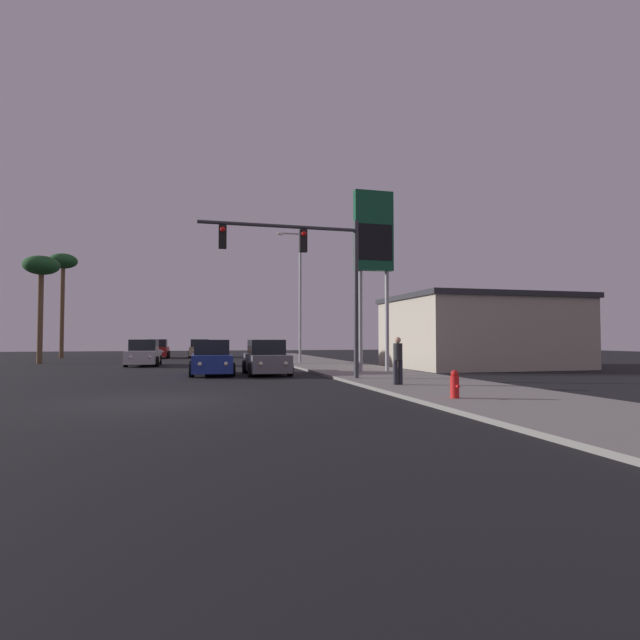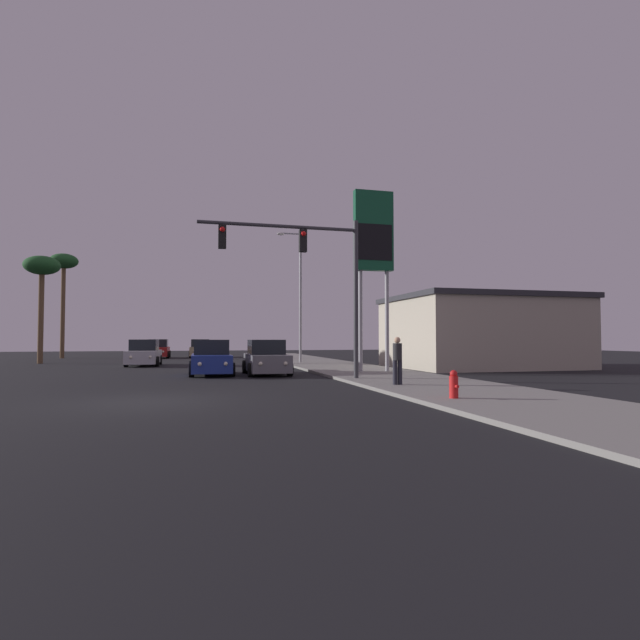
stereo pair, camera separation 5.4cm
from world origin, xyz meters
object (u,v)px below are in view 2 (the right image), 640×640
Objects in this scene: car_tan at (200,349)px; car_red at (158,350)px; traffic_light_mast at (313,266)px; gas_station_sign at (374,241)px; car_silver at (144,354)px; car_grey at (266,359)px; car_blue at (211,359)px; fire_hydrant at (454,385)px; pedestrian_on_sidewalk at (397,358)px; street_lamp at (299,290)px; palm_tree_far at (64,267)px; palm_tree_mid at (42,270)px.

car_tan is 1.01× the size of car_red.
traffic_light_mast is at bearing 106.32° from car_red.
gas_station_sign reaches higher than car_tan.
car_grey is (6.49, -9.70, 0.00)m from car_silver.
car_tan and car_silver have the same top height.
car_blue is 7.38m from traffic_light_mast.
pedestrian_on_sidewalk is at bearing 88.57° from fire_hydrant.
traffic_light_mast is 14.23m from street_lamp.
traffic_light_mast reaches higher than pedestrian_on_sidewalk.
palm_tree_far is (-18.18, 36.22, 7.61)m from fire_hydrant.
pedestrian_on_sidewalk is at bearing 115.07° from car_grey.
palm_tree_mid reaches higher than car_silver.
car_tan is 1.01× the size of car_blue.
pedestrian_on_sidewalk is (2.28, -3.17, -3.65)m from traffic_light_mast.
palm_tree_far is (-11.92, 0.55, 7.34)m from car_tan.
palm_tree_mid reaches higher than traffic_light_mast.
gas_station_sign reaches higher than car_red.
gas_station_sign is at bearing -51.52° from palm_tree_far.
car_red is at bearing -10.47° from palm_tree_far.
pedestrian_on_sidewalk is 37.64m from palm_tree_far.
car_red is at bearing 116.48° from gas_station_sign.
car_red is 17.33m from street_lamp.
fire_hydrant is 0.46× the size of pedestrian_on_sidewalk.
pedestrian_on_sidewalk reaches higher than car_tan.
gas_station_sign reaches higher than car_grey.
palm_tree_mid is (-13.79, 14.48, 5.75)m from car_grey.
car_silver is 2.60× the size of pedestrian_on_sidewalk.
pedestrian_on_sidewalk is (3.54, -7.66, 0.27)m from car_grey.
street_lamp is 21.80m from fire_hydrant.
car_silver is 0.48× the size of street_lamp.
car_silver is at bearing 90.61° from car_red.
traffic_light_mast reaches higher than car_blue.
car_silver is at bearing -66.53° from car_blue.
car_red is 2.59× the size of pedestrian_on_sidewalk.
car_tan is 23.48m from car_blue.
car_blue is 11.82m from street_lamp.
palm_tree_mid reaches higher than fire_hydrant.
pedestrian_on_sidewalk is (10.04, -17.36, 0.27)m from car_silver.
fire_hydrant is at bearing -63.35° from palm_tree_far.
gas_station_sign is (5.26, -0.68, 5.86)m from car_grey.
pedestrian_on_sidewalk is (6.13, -8.10, 0.27)m from car_blue.
palm_tree_far is at bearing 95.43° from palm_tree_mid.
street_lamp is (10.05, -0.15, 4.36)m from car_silver.
car_silver is at bearing -33.18° from palm_tree_mid.
car_silver is 10.96m from street_lamp.
street_lamp is 23.80m from palm_tree_far.
palm_tree_far reaches higher than fire_hydrant.
palm_tree_mid is at bearing 123.31° from fire_hydrant.
car_tan is at bearing -2.66° from palm_tree_far.
gas_station_sign is 32.17m from palm_tree_far.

